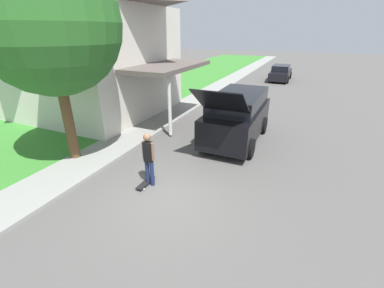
% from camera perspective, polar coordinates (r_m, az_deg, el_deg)
% --- Properties ---
extents(ground_plane, '(120.00, 120.00, 0.00)m').
position_cam_1_polar(ground_plane, '(7.99, -5.98, -10.65)').
color(ground_plane, '#54514F').
extents(lawn, '(10.00, 80.00, 0.08)m').
position_cam_1_polar(lawn, '(16.90, -19.75, 7.18)').
color(lawn, '#387F2D').
rests_on(lawn, ground_plane).
extents(sidewalk, '(1.80, 80.00, 0.10)m').
position_cam_1_polar(sidewalk, '(14.30, -6.66, 5.59)').
color(sidewalk, gray).
rests_on(sidewalk, ground_plane).
extents(house, '(11.20, 8.25, 8.68)m').
position_cam_1_polar(house, '(16.50, -23.37, 22.52)').
color(house, beige).
rests_on(house, lawn).
extents(lawn_tree_near, '(4.51, 4.51, 6.91)m').
position_cam_1_polar(lawn_tree_near, '(9.84, -29.29, 22.36)').
color(lawn_tree_near, brown).
rests_on(lawn_tree_near, lawn).
extents(suv_parked, '(2.14, 5.40, 2.82)m').
position_cam_1_polar(suv_parked, '(11.29, 10.02, 6.14)').
color(suv_parked, black).
rests_on(suv_parked, ground_plane).
extents(car_down_street, '(1.87, 4.56, 1.45)m').
position_cam_1_polar(car_down_street, '(27.36, 19.10, 14.69)').
color(car_down_street, black).
rests_on(car_down_street, ground_plane).
extents(skateboarder, '(0.41, 0.23, 1.75)m').
position_cam_1_polar(skateboarder, '(7.94, -9.63, -2.89)').
color(skateboarder, '#192347').
rests_on(skateboarder, ground_plane).
extents(skateboard, '(0.23, 0.84, 0.10)m').
position_cam_1_polar(skateboard, '(8.38, -10.24, -8.46)').
color(skateboard, black).
rests_on(skateboard, ground_plane).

